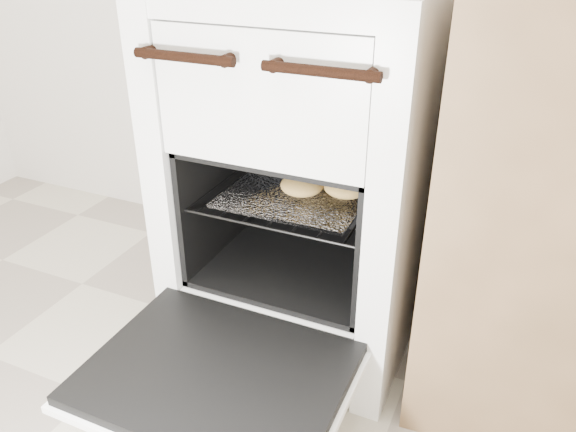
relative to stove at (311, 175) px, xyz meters
name	(u,v)px	position (x,y,z in m)	size (l,w,h in m)	color
stove	(311,175)	(0.00, 0.00, 0.00)	(0.57, 0.64, 0.88)	white
oven_door	(217,376)	(0.00, -0.48, -0.24)	(0.51, 0.40, 0.04)	black
oven_rack	(301,193)	(0.00, -0.06, -0.02)	(0.42, 0.40, 0.01)	black
foil_sheet	(298,194)	(0.00, -0.08, -0.02)	(0.32, 0.29, 0.01)	white
baked_rolls	(326,182)	(0.06, -0.05, 0.01)	(0.24, 0.24, 0.05)	tan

